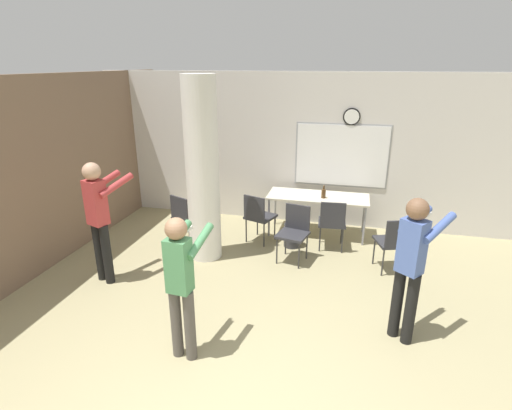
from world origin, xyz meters
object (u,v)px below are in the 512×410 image
(chair_mid_room, at_px, (394,240))
(chair_near_pillar, at_px, (186,215))
(person_playing_side, at_px, (412,259))
(chair_table_right, at_px, (332,221))
(chair_table_front, at_px, (294,229))
(person_watching_back, at_px, (99,213))
(person_playing_front, at_px, (181,278))
(folding_table, at_px, (318,198))
(bottle_on_table, at_px, (324,193))
(chair_table_left, at_px, (258,215))

(chair_mid_room, distance_m, chair_near_pillar, 3.35)
(person_playing_side, bearing_deg, chair_table_right, 113.86)
(chair_table_right, height_order, chair_mid_room, same)
(chair_table_front, xyz_separation_m, person_playing_side, (1.47, -1.60, 0.47))
(chair_near_pillar, bearing_deg, person_watching_back, -113.56)
(chair_mid_room, relative_size, person_playing_side, 0.52)
(chair_table_front, relative_size, chair_near_pillar, 1.00)
(chair_table_front, relative_size, chair_mid_room, 1.00)
(person_playing_front, bearing_deg, folding_table, 73.73)
(chair_near_pillar, relative_size, person_playing_front, 0.55)
(folding_table, xyz_separation_m, chair_table_right, (0.30, -0.58, -0.17))
(chair_table_right, relative_size, person_playing_side, 0.52)
(chair_table_right, bearing_deg, person_watching_back, -149.95)
(chair_near_pillar, bearing_deg, person_playing_side, -27.79)
(folding_table, height_order, bottle_on_table, bottle_on_table)
(folding_table, distance_m, chair_table_front, 1.13)
(bottle_on_table, bearing_deg, chair_mid_room, -42.86)
(folding_table, distance_m, chair_table_left, 1.12)
(bottle_on_table, relative_size, person_playing_front, 0.14)
(bottle_on_table, relative_size, chair_mid_room, 0.26)
(bottle_on_table, bearing_deg, chair_table_left, -154.21)
(bottle_on_table, xyz_separation_m, person_playing_side, (1.13, -2.59, 0.17))
(folding_table, height_order, person_watching_back, person_watching_back)
(chair_table_right, distance_m, chair_mid_room, 1.08)
(chair_table_right, height_order, chair_table_front, same)
(chair_mid_room, height_order, person_watching_back, person_watching_back)
(person_playing_side, relative_size, person_playing_front, 1.06)
(chair_table_right, relative_size, person_playing_front, 0.55)
(chair_table_front, xyz_separation_m, chair_near_pillar, (-1.87, 0.17, 0.00))
(chair_near_pillar, height_order, person_playing_side, person_playing_side)
(person_playing_front, bearing_deg, chair_near_pillar, 112.71)
(chair_table_right, bearing_deg, chair_table_left, -179.45)
(person_playing_side, bearing_deg, chair_near_pillar, 152.21)
(bottle_on_table, height_order, person_playing_front, person_playing_front)
(chair_table_left, relative_size, chair_near_pillar, 1.00)
(bottle_on_table, height_order, person_watching_back, person_watching_back)
(person_playing_side, xyz_separation_m, person_playing_front, (-2.25, -0.84, -0.06))
(folding_table, height_order, chair_table_front, chair_table_front)
(bottle_on_table, bearing_deg, chair_near_pillar, -159.60)
(chair_table_right, xyz_separation_m, chair_table_left, (-1.23, -0.01, 0.00))
(chair_mid_room, relative_size, person_playing_front, 0.55)
(chair_table_left, relative_size, person_playing_front, 0.55)
(person_watching_back, relative_size, person_playing_front, 1.10)
(bottle_on_table, distance_m, chair_table_front, 1.09)
(chair_near_pillar, bearing_deg, person_playing_front, -67.29)
(person_watching_back, height_order, person_playing_side, person_watching_back)
(chair_mid_room, xyz_separation_m, chair_table_left, (-2.16, 0.54, 0.00))
(folding_table, xyz_separation_m, chair_table_left, (-0.94, -0.60, -0.17))
(bottle_on_table, relative_size, person_playing_side, 0.13)
(folding_table, bearing_deg, chair_mid_room, -42.89)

